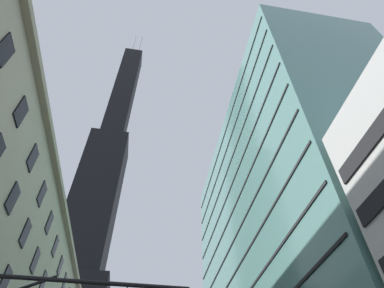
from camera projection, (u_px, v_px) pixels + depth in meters
dark_skyscraper at (87, 231)px, 113.55m from camera, size 23.12×23.12×216.28m
glass_office_midrise at (295, 247)px, 43.03m from camera, size 16.62×44.32×47.19m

